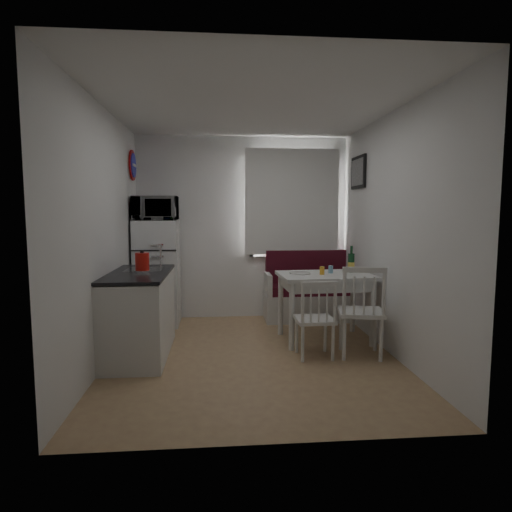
{
  "coord_description": "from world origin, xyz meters",
  "views": [
    {
      "loc": [
        -0.35,
        -4.43,
        1.54
      ],
      "look_at": [
        0.08,
        0.5,
        1.03
      ],
      "focal_mm": 30.0,
      "sensor_mm": 36.0,
      "label": 1
    }
  ],
  "objects_px": {
    "dining_table": "(325,281)",
    "fridge": "(158,273)",
    "wine_bottle": "(351,259)",
    "bench": "(312,297)",
    "kettle": "(142,262)",
    "chair_left": "(317,311)",
    "microwave": "(155,208)",
    "chair_right": "(364,302)",
    "kitchen_counter": "(140,313)"
  },
  "relations": [
    {
      "from": "dining_table",
      "to": "microwave",
      "type": "bearing_deg",
      "value": 154.51
    },
    {
      "from": "chair_right",
      "to": "microwave",
      "type": "relative_size",
      "value": 0.93
    },
    {
      "from": "bench",
      "to": "dining_table",
      "type": "distance_m",
      "value": 1.09
    },
    {
      "from": "chair_left",
      "to": "chair_right",
      "type": "height_order",
      "value": "chair_right"
    },
    {
      "from": "dining_table",
      "to": "wine_bottle",
      "type": "bearing_deg",
      "value": 12.97
    },
    {
      "from": "kitchen_counter",
      "to": "bench",
      "type": "xyz_separation_m",
      "value": [
        2.18,
        1.36,
        -0.13
      ]
    },
    {
      "from": "kitchen_counter",
      "to": "chair_left",
      "type": "height_order",
      "value": "kitchen_counter"
    },
    {
      "from": "chair_right",
      "to": "kettle",
      "type": "bearing_deg",
      "value": -175.96
    },
    {
      "from": "kitchen_counter",
      "to": "chair_right",
      "type": "relative_size",
      "value": 2.46
    },
    {
      "from": "kitchen_counter",
      "to": "fridge",
      "type": "distance_m",
      "value": 1.27
    },
    {
      "from": "chair_right",
      "to": "fridge",
      "type": "relative_size",
      "value": 0.38
    },
    {
      "from": "chair_left",
      "to": "kettle",
      "type": "height_order",
      "value": "kettle"
    },
    {
      "from": "kitchen_counter",
      "to": "fridge",
      "type": "height_order",
      "value": "fridge"
    },
    {
      "from": "dining_table",
      "to": "chair_right",
      "type": "xyz_separation_m",
      "value": [
        0.25,
        -0.67,
        -0.11
      ]
    },
    {
      "from": "microwave",
      "to": "kettle",
      "type": "distance_m",
      "value": 1.37
    },
    {
      "from": "bench",
      "to": "chair_left",
      "type": "xyz_separation_m",
      "value": [
        -0.33,
        -1.67,
        0.19
      ]
    },
    {
      "from": "kettle",
      "to": "dining_table",
      "type": "bearing_deg",
      "value": 10.74
    },
    {
      "from": "chair_right",
      "to": "kettle",
      "type": "xyz_separation_m",
      "value": [
        -2.3,
        0.28,
        0.41
      ]
    },
    {
      "from": "wine_bottle",
      "to": "dining_table",
      "type": "bearing_deg",
      "value": -163.84
    },
    {
      "from": "wine_bottle",
      "to": "fridge",
      "type": "bearing_deg",
      "value": 161.67
    },
    {
      "from": "dining_table",
      "to": "chair_right",
      "type": "distance_m",
      "value": 0.72
    },
    {
      "from": "chair_left",
      "to": "fridge",
      "type": "bearing_deg",
      "value": 138.29
    },
    {
      "from": "dining_table",
      "to": "wine_bottle",
      "type": "relative_size",
      "value": 3.45
    },
    {
      "from": "chair_right",
      "to": "kettle",
      "type": "height_order",
      "value": "kettle"
    },
    {
      "from": "fridge",
      "to": "kettle",
      "type": "distance_m",
      "value": 1.33
    },
    {
      "from": "bench",
      "to": "fridge",
      "type": "bearing_deg",
      "value": -177.04
    },
    {
      "from": "fridge",
      "to": "dining_table",
      "type": "bearing_deg",
      "value": -23.47
    },
    {
      "from": "chair_left",
      "to": "kettle",
      "type": "relative_size",
      "value": 1.96
    },
    {
      "from": "fridge",
      "to": "microwave",
      "type": "xyz_separation_m",
      "value": [
        0.0,
        -0.05,
        0.87
      ]
    },
    {
      "from": "bench",
      "to": "microwave",
      "type": "bearing_deg",
      "value": -175.72
    },
    {
      "from": "bench",
      "to": "microwave",
      "type": "xyz_separation_m",
      "value": [
        -2.16,
        -0.16,
        1.26
      ]
    },
    {
      "from": "wine_bottle",
      "to": "bench",
      "type": "bearing_deg",
      "value": 106.32
    },
    {
      "from": "kitchen_counter",
      "to": "chair_left",
      "type": "distance_m",
      "value": 1.88
    },
    {
      "from": "chair_left",
      "to": "bench",
      "type": "bearing_deg",
      "value": 77.64
    },
    {
      "from": "chair_right",
      "to": "fridge",
      "type": "bearing_deg",
      "value": 156.98
    },
    {
      "from": "kitchen_counter",
      "to": "chair_left",
      "type": "relative_size",
      "value": 2.94
    },
    {
      "from": "microwave",
      "to": "kettle",
      "type": "xyz_separation_m",
      "value": [
        0.03,
        -1.24,
        -0.57
      ]
    },
    {
      "from": "dining_table",
      "to": "wine_bottle",
      "type": "distance_m",
      "value": 0.44
    },
    {
      "from": "dining_table",
      "to": "kettle",
      "type": "bearing_deg",
      "value": -172.45
    },
    {
      "from": "dining_table",
      "to": "microwave",
      "type": "height_order",
      "value": "microwave"
    },
    {
      "from": "kitchen_counter",
      "to": "chair_left",
      "type": "xyz_separation_m",
      "value": [
        1.85,
        -0.32,
        0.06
      ]
    },
    {
      "from": "kitchen_counter",
      "to": "fridge",
      "type": "xyz_separation_m",
      "value": [
        0.02,
        1.24,
        0.26
      ]
    },
    {
      "from": "kitchen_counter",
      "to": "chair_right",
      "type": "height_order",
      "value": "kitchen_counter"
    },
    {
      "from": "fridge",
      "to": "wine_bottle",
      "type": "bearing_deg",
      "value": -18.33
    },
    {
      "from": "chair_left",
      "to": "chair_right",
      "type": "bearing_deg",
      "value": -3.03
    },
    {
      "from": "microwave",
      "to": "kettle",
      "type": "bearing_deg",
      "value": -88.62
    },
    {
      "from": "dining_table",
      "to": "fridge",
      "type": "xyz_separation_m",
      "value": [
        -2.08,
        0.91,
        -0.0
      ]
    },
    {
      "from": "kitchen_counter",
      "to": "dining_table",
      "type": "relative_size",
      "value": 1.19
    },
    {
      "from": "dining_table",
      "to": "chair_left",
      "type": "height_order",
      "value": "chair_left"
    },
    {
      "from": "bench",
      "to": "fridge",
      "type": "distance_m",
      "value": 2.2
    }
  ]
}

